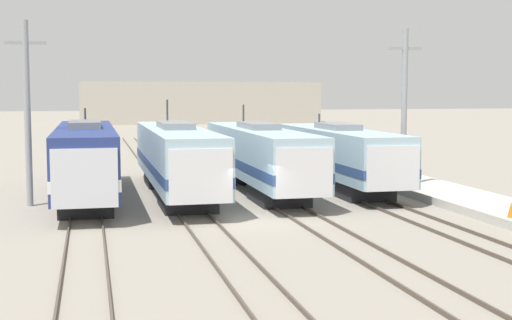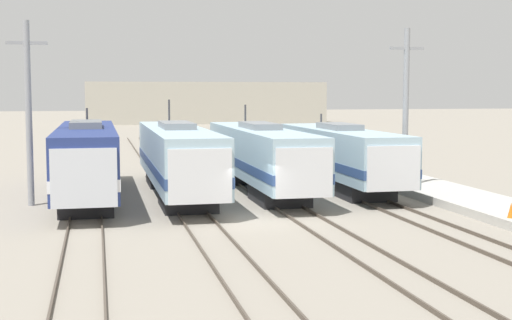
{
  "view_description": "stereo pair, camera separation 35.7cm",
  "coord_description": "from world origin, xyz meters",
  "px_view_note": "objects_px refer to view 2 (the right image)",
  "views": [
    {
      "loc": [
        -7.2,
        -31.38,
        5.88
      ],
      "look_at": [
        0.6,
        2.06,
        2.61
      ],
      "focal_mm": 50.0,
      "sensor_mm": 36.0,
      "label": 1
    },
    {
      "loc": [
        -6.85,
        -31.46,
        5.88
      ],
      "look_at": [
        0.6,
        2.06,
        2.61
      ],
      "focal_mm": 50.0,
      "sensor_mm": 36.0,
      "label": 2
    }
  ],
  "objects_px": {
    "locomotive_center_left": "(178,159)",
    "catenary_tower_left": "(29,111)",
    "locomotive_far_left": "(87,160)",
    "locomotive_center_right": "(262,157)",
    "traffic_cone": "(511,210)",
    "locomotive_far_right": "(341,156)",
    "catenary_tower_right": "(406,109)"
  },
  "relations": [
    {
      "from": "locomotive_center_right",
      "to": "locomotive_far_right",
      "type": "bearing_deg",
      "value": 1.62
    },
    {
      "from": "catenary_tower_left",
      "to": "locomotive_far_left",
      "type": "bearing_deg",
      "value": 22.86
    },
    {
      "from": "locomotive_far_left",
      "to": "catenary_tower_right",
      "type": "xyz_separation_m",
      "value": [
        18.01,
        -1.2,
        2.72
      ]
    },
    {
      "from": "locomotive_center_right",
      "to": "catenary_tower_right",
      "type": "relative_size",
      "value": 1.99
    },
    {
      "from": "locomotive_far_left",
      "to": "locomotive_far_right",
      "type": "height_order",
      "value": "locomotive_far_left"
    },
    {
      "from": "locomotive_center_left",
      "to": "locomotive_center_right",
      "type": "relative_size",
      "value": 1.01
    },
    {
      "from": "locomotive_center_left",
      "to": "locomotive_far_right",
      "type": "height_order",
      "value": "locomotive_center_left"
    },
    {
      "from": "locomotive_far_left",
      "to": "catenary_tower_right",
      "type": "bearing_deg",
      "value": -3.8
    },
    {
      "from": "locomotive_center_right",
      "to": "catenary_tower_left",
      "type": "height_order",
      "value": "catenary_tower_left"
    },
    {
      "from": "locomotive_center_left",
      "to": "locomotive_far_right",
      "type": "bearing_deg",
      "value": 4.7
    },
    {
      "from": "locomotive_far_right",
      "to": "traffic_cone",
      "type": "relative_size",
      "value": 23.95
    },
    {
      "from": "locomotive_far_left",
      "to": "locomotive_center_right",
      "type": "distance_m",
      "value": 10.03
    },
    {
      "from": "locomotive_center_left",
      "to": "catenary_tower_left",
      "type": "height_order",
      "value": "catenary_tower_left"
    },
    {
      "from": "locomotive_far_right",
      "to": "locomotive_far_left",
      "type": "bearing_deg",
      "value": -175.48
    },
    {
      "from": "locomotive_center_right",
      "to": "catenary_tower_left",
      "type": "relative_size",
      "value": 1.99
    },
    {
      "from": "locomotive_far_left",
      "to": "catenary_tower_left",
      "type": "xyz_separation_m",
      "value": [
        -2.84,
        -1.2,
        2.72
      ]
    },
    {
      "from": "catenary_tower_right",
      "to": "traffic_cone",
      "type": "relative_size",
      "value": 13.81
    },
    {
      "from": "catenary_tower_right",
      "to": "locomotive_center_left",
      "type": "bearing_deg",
      "value": 173.18
    },
    {
      "from": "catenary_tower_right",
      "to": "traffic_cone",
      "type": "distance_m",
      "value": 11.65
    },
    {
      "from": "locomotive_far_left",
      "to": "catenary_tower_right",
      "type": "relative_size",
      "value": 1.93
    },
    {
      "from": "locomotive_far_left",
      "to": "traffic_cone",
      "type": "distance_m",
      "value": 21.8
    },
    {
      "from": "locomotive_far_left",
      "to": "locomotive_center_right",
      "type": "relative_size",
      "value": 0.97
    },
    {
      "from": "locomotive_center_right",
      "to": "locomotive_far_right",
      "type": "xyz_separation_m",
      "value": [
        4.99,
        0.14,
        -0.05
      ]
    },
    {
      "from": "locomotive_center_left",
      "to": "catenary_tower_left",
      "type": "distance_m",
      "value": 8.45
    },
    {
      "from": "locomotive_center_left",
      "to": "catenary_tower_left",
      "type": "relative_size",
      "value": 2.0
    },
    {
      "from": "locomotive_center_right",
      "to": "catenary_tower_right",
      "type": "xyz_separation_m",
      "value": [
        8.03,
        -2.24,
        2.83
      ]
    },
    {
      "from": "locomotive_far_left",
      "to": "catenary_tower_left",
      "type": "bearing_deg",
      "value": -157.14
    },
    {
      "from": "locomotive_far_right",
      "to": "catenary_tower_left",
      "type": "xyz_separation_m",
      "value": [
        -17.8,
        -2.38,
        2.88
      ]
    },
    {
      "from": "locomotive_far_left",
      "to": "catenary_tower_right",
      "type": "height_order",
      "value": "catenary_tower_right"
    },
    {
      "from": "traffic_cone",
      "to": "locomotive_far_right",
      "type": "bearing_deg",
      "value": 103.26
    },
    {
      "from": "catenary_tower_left",
      "to": "catenary_tower_right",
      "type": "bearing_deg",
      "value": 0.0
    },
    {
      "from": "locomotive_center_right",
      "to": "locomotive_far_left",
      "type": "bearing_deg",
      "value": -174.04
    }
  ]
}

